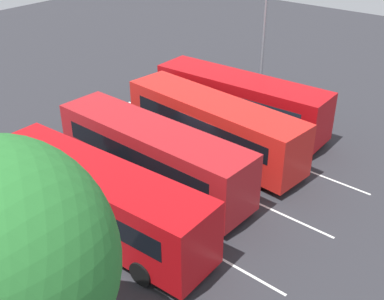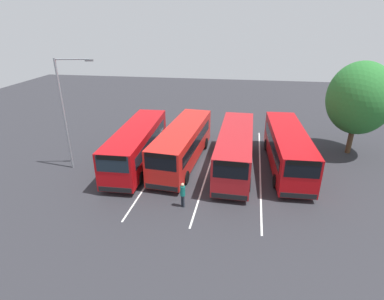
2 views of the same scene
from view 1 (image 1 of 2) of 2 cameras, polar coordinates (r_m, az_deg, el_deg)
The scene contains 11 objects.
ground_plane at distance 24.78m, azimuth -1.02°, elevation -2.28°, with size 77.59×77.59×0.00m, color #2B2B30.
bus_far_left at distance 28.56m, azimuth 5.66°, elevation 5.86°, with size 10.64×2.83×3.08m.
bus_center_left at distance 25.45m, azimuth 2.48°, elevation 2.97°, with size 10.77×3.52×3.08m.
bus_center_right at distance 22.80m, azimuth -4.74°, elevation -0.41°, with size 10.67×2.95×3.08m.
bus_far_right at distance 19.98m, azimuth -11.08°, elevation -5.58°, with size 10.64×2.84×3.08m.
pedestrian at distance 28.87m, azimuth -9.21°, elevation 4.38°, with size 0.45×0.45×1.71m.
street_lamp at distance 32.10m, azimuth 8.41°, elevation 14.36°, with size 0.69×2.72×8.54m.
depot_tree at distance 12.83m, azimuth -20.78°, elevation -11.47°, with size 5.77×5.19×7.98m.
lane_stripe_outer_left at distance 27.61m, azimuth 4.34°, elevation 1.16°, with size 16.75×0.12×0.01m, color silver.
lane_stripe_inner_left at distance 24.78m, azimuth -1.02°, elevation -2.27°, with size 16.75×0.12×0.01m, color silver.
lane_stripe_inner_right at distance 22.32m, azimuth -7.70°, elevation -6.48°, with size 16.75×0.12×0.01m, color silver.
Camera 1 is at (-13.55, 16.26, 12.87)m, focal length 45.23 mm.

